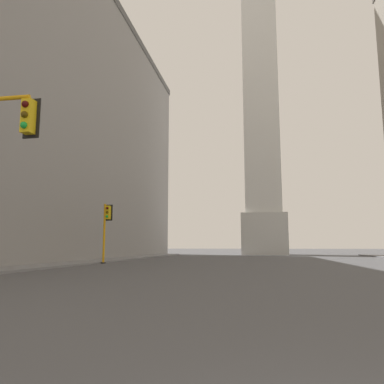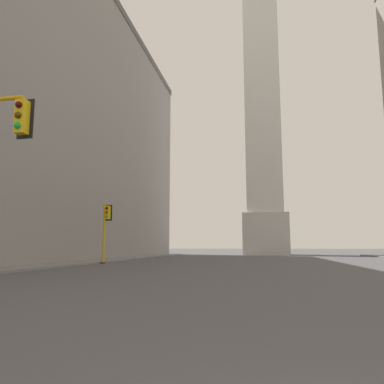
% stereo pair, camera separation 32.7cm
% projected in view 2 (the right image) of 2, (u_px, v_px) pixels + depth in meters
% --- Properties ---
extents(sidewalk_left, '(5.00, 73.11, 0.15)m').
position_uv_depth(sidewalk_left, '(33.00, 266.00, 25.60)').
color(sidewalk_left, slate).
rests_on(sidewalk_left, ground_plane).
extents(building_left, '(21.33, 59.29, 30.14)m').
position_uv_depth(building_left, '(12.00, 119.00, 40.76)').
color(building_left, gray).
rests_on(building_left, ground_plane).
extents(obelisk, '(7.23, 7.23, 58.31)m').
position_uv_depth(obelisk, '(262.00, 93.00, 64.60)').
color(obelisk, silver).
rests_on(obelisk, ground_plane).
extents(traffic_light_mid_left, '(0.80, 0.53, 4.84)m').
position_uv_depth(traffic_light_mid_left, '(106.00, 224.00, 30.71)').
color(traffic_light_mid_left, orange).
rests_on(traffic_light_mid_left, ground_plane).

